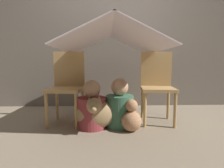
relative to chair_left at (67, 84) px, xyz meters
The scene contains 9 objects.
ground_plane 0.75m from the chair_left, 19.51° to the right, with size 8.80×8.80×0.00m, color gray.
wall_back 1.29m from the chair_left, 57.63° to the left, with size 7.00×0.05×2.50m.
chair_left is the anchor object (origin of this frame).
chair_right 1.11m from the chair_left, ahead, with size 0.43×0.43×0.88m.
sheet_canopy 0.77m from the chair_left, ahead, with size 1.12×1.28×0.28m.
person_front 0.46m from the chair_left, 33.69° to the right, with size 0.32×0.32×0.54m.
person_second 0.71m from the chair_left, 16.25° to the right, with size 0.32×0.32×0.56m.
dog 0.54m from the chair_left, 37.33° to the right, with size 0.43×0.40×0.40m.
plush_toy 0.89m from the chair_left, 24.10° to the right, with size 0.22×0.22×0.35m.
Camera 1 is at (-0.07, -1.95, 0.71)m, focal length 28.00 mm.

